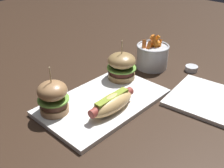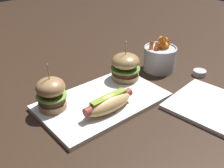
% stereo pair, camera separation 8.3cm
% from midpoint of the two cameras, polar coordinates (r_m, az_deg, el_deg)
% --- Properties ---
extents(ground_plane, '(3.00, 3.00, 0.00)m').
position_cam_midpoint_polar(ground_plane, '(0.83, 0.83, -4.15)').
color(ground_plane, black).
extents(platter_main, '(0.38, 0.23, 0.01)m').
position_cam_midpoint_polar(platter_main, '(0.83, 0.84, -3.74)').
color(platter_main, white).
rests_on(platter_main, ground).
extents(hot_dog, '(0.16, 0.06, 0.05)m').
position_cam_midpoint_polar(hot_dog, '(0.76, 2.40, -4.03)').
color(hot_dog, tan).
rests_on(hot_dog, platter_main).
extents(slider_left, '(0.09, 0.09, 0.14)m').
position_cam_midpoint_polar(slider_left, '(0.77, -9.66, -2.02)').
color(slider_left, '#996E47').
rests_on(slider_left, platter_main).
extents(slider_right, '(0.10, 0.10, 0.14)m').
position_cam_midpoint_polar(slider_right, '(0.92, 5.39, 3.64)').
color(slider_right, olive).
rests_on(slider_right, platter_main).
extents(fries_bucket, '(0.12, 0.12, 0.13)m').
position_cam_midpoint_polar(fries_bucket, '(1.04, 12.22, 5.32)').
color(fries_bucket, '#B7BABF').
rests_on(fries_bucket, ground).
extents(sauce_ramekin, '(0.05, 0.05, 0.02)m').
position_cam_midpoint_polar(sauce_ramekin, '(1.05, 20.03, 2.18)').
color(sauce_ramekin, '#B7BABF').
rests_on(sauce_ramekin, ground).
extents(side_plate, '(0.24, 0.24, 0.01)m').
position_cam_midpoint_polar(side_plate, '(0.88, 22.42, -4.26)').
color(side_plate, white).
rests_on(side_plate, ground).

